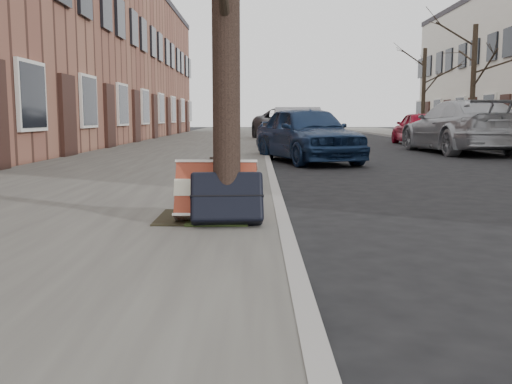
{
  "coord_description": "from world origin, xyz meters",
  "views": [
    {
      "loc": [
        -1.49,
        -4.1,
        1.06
      ],
      "look_at": [
        -1.5,
        0.8,
        0.42
      ],
      "focal_mm": 40.0,
      "sensor_mm": 36.0,
      "label": 1
    }
  ],
  "objects_px": {
    "suitcase_red": "(216,191)",
    "car_near_front": "(307,134)",
    "suitcase_navy": "(227,198)",
    "car_near_mid": "(298,129)"
  },
  "relations": [
    {
      "from": "suitcase_red",
      "to": "car_near_mid",
      "type": "distance_m",
      "value": 13.56
    },
    {
      "from": "suitcase_navy",
      "to": "car_near_front",
      "type": "height_order",
      "value": "car_near_front"
    },
    {
      "from": "suitcase_navy",
      "to": "car_near_mid",
      "type": "bearing_deg",
      "value": 79.33
    },
    {
      "from": "suitcase_red",
      "to": "suitcase_navy",
      "type": "distance_m",
      "value": 0.22
    },
    {
      "from": "suitcase_red",
      "to": "car_near_front",
      "type": "xyz_separation_m",
      "value": [
        1.55,
        8.49,
        0.28
      ]
    },
    {
      "from": "suitcase_red",
      "to": "car_near_front",
      "type": "distance_m",
      "value": 8.64
    },
    {
      "from": "suitcase_navy",
      "to": "car_near_mid",
      "type": "relative_size",
      "value": 0.15
    },
    {
      "from": "suitcase_navy",
      "to": "car_near_mid",
      "type": "height_order",
      "value": "car_near_mid"
    },
    {
      "from": "suitcase_red",
      "to": "car_near_mid",
      "type": "bearing_deg",
      "value": 84.72
    },
    {
      "from": "suitcase_navy",
      "to": "car_near_mid",
      "type": "distance_m",
      "value": 13.73
    }
  ]
}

